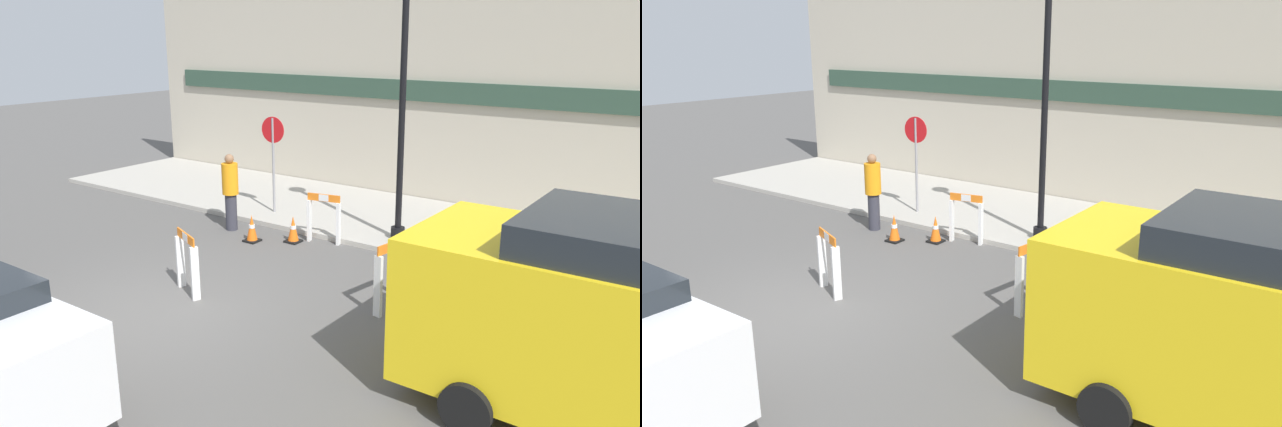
# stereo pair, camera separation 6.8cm
# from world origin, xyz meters

# --- Properties ---
(ground_plane) EXTENTS (60.00, 60.00, 0.00)m
(ground_plane) POSITION_xyz_m (0.00, 0.00, 0.00)
(ground_plane) COLOR #565451
(sidewalk_slab) EXTENTS (18.00, 3.98, 0.10)m
(sidewalk_slab) POSITION_xyz_m (0.00, 6.49, 0.05)
(sidewalk_slab) COLOR #ADA89E
(sidewalk_slab) RESTS_ON ground_plane
(storefront_facade) EXTENTS (18.00, 0.22, 5.50)m
(storefront_facade) POSITION_xyz_m (0.00, 8.56, 2.75)
(storefront_facade) COLOR #BCB29E
(storefront_facade) RESTS_ON ground_plane
(streetlamp_post) EXTENTS (0.44, 0.44, 5.35)m
(streetlamp_post) POSITION_xyz_m (1.44, 5.20, 3.53)
(streetlamp_post) COLOR black
(streetlamp_post) RESTS_ON sidewalk_slab
(stop_sign) EXTENTS (0.60, 0.08, 2.24)m
(stop_sign) POSITION_xyz_m (-1.89, 5.27, 1.61)
(stop_sign) COLOR gray
(stop_sign) RESTS_ON sidewalk_slab
(barricade_0) EXTENTS (0.26, 0.81, 1.13)m
(barricade_0) POSITION_xyz_m (2.92, 2.33, 0.60)
(barricade_0) COLOR white
(barricade_0) RESTS_ON ground_plane
(barricade_1) EXTENTS (0.72, 0.28, 1.03)m
(barricade_1) POSITION_xyz_m (0.18, 4.35, 0.54)
(barricade_1) COLOR white
(barricade_1) RESTS_ON ground_plane
(barricade_2) EXTENTS (0.72, 0.40, 1.06)m
(barricade_2) POSITION_xyz_m (-0.16, 0.92, 0.56)
(barricade_2) COLOR white
(barricade_2) RESTS_ON ground_plane
(traffic_cone_0) EXTENTS (0.30, 0.30, 0.45)m
(traffic_cone_0) POSITION_xyz_m (2.42, 3.56, 0.22)
(traffic_cone_0) COLOR black
(traffic_cone_0) RESTS_ON ground_plane
(traffic_cone_1) EXTENTS (0.30, 0.30, 0.57)m
(traffic_cone_1) POSITION_xyz_m (-1.07, 3.55, 0.27)
(traffic_cone_1) COLOR black
(traffic_cone_1) RESTS_ON ground_plane
(traffic_cone_2) EXTENTS (0.30, 0.30, 0.48)m
(traffic_cone_2) POSITION_xyz_m (2.96, 4.13, 0.23)
(traffic_cone_2) COLOR black
(traffic_cone_2) RESTS_ON ground_plane
(traffic_cone_3) EXTENTS (0.30, 0.30, 0.49)m
(traffic_cone_3) POSITION_xyz_m (2.18, 4.40, 0.23)
(traffic_cone_3) COLOR black
(traffic_cone_3) RESTS_ON ground_plane
(traffic_cone_4) EXTENTS (0.30, 0.30, 0.51)m
(traffic_cone_4) POSITION_xyz_m (3.34, 3.58, 0.24)
(traffic_cone_4) COLOR black
(traffic_cone_4) RESTS_ON ground_plane
(traffic_cone_5) EXTENTS (0.30, 0.30, 0.56)m
(traffic_cone_5) POSITION_xyz_m (-0.35, 4.01, 0.27)
(traffic_cone_5) COLOR black
(traffic_cone_5) RESTS_ON ground_plane
(person_worker) EXTENTS (0.46, 0.46, 1.69)m
(person_worker) POSITION_xyz_m (-1.98, 3.91, 0.90)
(person_worker) COLOR #33333D
(person_worker) RESTS_ON ground_plane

